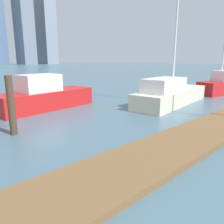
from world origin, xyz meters
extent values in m
plane|color=#476675|center=(0.00, 20.00, 0.00)|extent=(300.00, 300.00, 0.00)
cube|color=brown|center=(2.82, 11.92, 0.09)|extent=(12.65, 2.00, 0.18)
cylinder|color=#473826|center=(-0.61, 16.83, 1.12)|extent=(0.26, 0.26, 2.23)
cube|color=red|center=(15.58, 15.75, 0.54)|extent=(4.44, 2.20, 1.07)
cube|color=white|center=(15.88, 15.70, 1.49)|extent=(1.79, 1.46, 0.84)
cube|color=red|center=(2.45, 20.30, 0.52)|extent=(5.90, 2.62, 1.04)
cube|color=white|center=(2.07, 20.25, 1.51)|extent=(2.34, 1.77, 0.95)
cube|color=beige|center=(9.02, 16.09, 0.47)|extent=(7.28, 2.94, 0.94)
cube|color=white|center=(7.81, 15.91, 1.33)|extent=(3.30, 1.97, 0.79)
cylinder|color=silver|center=(9.02, 16.09, 4.48)|extent=(0.12, 0.12, 7.08)
cube|color=slate|center=(54.27, 150.11, 20.26)|extent=(9.21, 12.28, 40.52)
camera|label=1|loc=(-3.30, 8.40, 2.77)|focal=35.48mm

